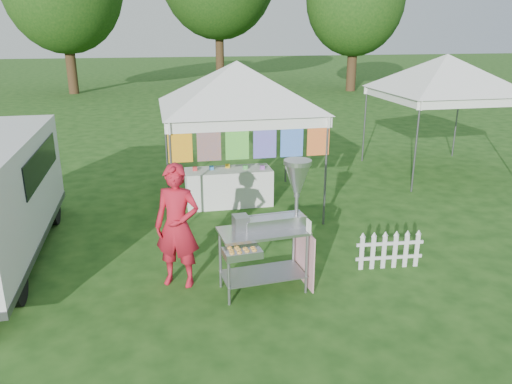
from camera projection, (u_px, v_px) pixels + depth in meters
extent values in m
plane|color=#194012|center=(278.00, 283.00, 7.44)|extent=(120.00, 120.00, 0.00)
cylinder|color=#59595E|center=(172.00, 181.00, 8.76)|extent=(0.04, 0.04, 2.10)
cylinder|color=#59595E|center=(326.00, 172.00, 9.31)|extent=(0.04, 0.04, 2.10)
cylinder|color=#59595E|center=(166.00, 145.00, 11.40)|extent=(0.04, 0.04, 2.10)
cylinder|color=#59595E|center=(286.00, 140.00, 11.95)|extent=(0.04, 0.04, 2.10)
cube|color=white|center=(251.00, 124.00, 8.74)|extent=(3.00, 0.03, 0.22)
cube|color=white|center=(227.00, 102.00, 11.38)|extent=(3.00, 0.03, 0.22)
pyramid|color=white|center=(237.00, 61.00, 9.75)|extent=(4.24, 4.24, 0.90)
cylinder|color=#59595E|center=(251.00, 120.00, 8.72)|extent=(3.00, 0.03, 0.03)
cube|color=orange|center=(180.00, 143.00, 8.58)|extent=(0.42, 0.01, 0.70)
cube|color=orange|center=(209.00, 141.00, 8.68)|extent=(0.42, 0.01, 0.70)
cube|color=#178C49|center=(237.00, 140.00, 8.78)|extent=(0.42, 0.01, 0.70)
cube|color=purple|center=(265.00, 139.00, 8.87)|extent=(0.42, 0.01, 0.70)
cube|color=blue|center=(292.00, 138.00, 8.97)|extent=(0.42, 0.01, 0.70)
cube|color=red|center=(318.00, 137.00, 9.07)|extent=(0.42, 0.01, 0.70)
cylinder|color=#59595E|center=(416.00, 147.00, 11.22)|extent=(0.04, 0.04, 2.10)
cylinder|color=#59595E|center=(365.00, 124.00, 13.86)|extent=(0.04, 0.04, 2.10)
cylinder|color=#59595E|center=(456.00, 121.00, 14.41)|extent=(0.04, 0.04, 2.10)
cube|color=white|center=(478.00, 103.00, 11.20)|extent=(3.00, 0.03, 0.22)
cube|color=white|center=(415.00, 89.00, 13.84)|extent=(3.00, 0.03, 0.22)
pyramid|color=white|center=(448.00, 54.00, 12.20)|extent=(4.24, 4.24, 0.90)
cylinder|color=#59595E|center=(478.00, 99.00, 11.17)|extent=(3.00, 0.03, 0.03)
cylinder|color=#372614|center=(70.00, 58.00, 27.96)|extent=(0.56, 0.56, 3.96)
cylinder|color=#372614|center=(220.00, 46.00, 33.28)|extent=(0.56, 0.56, 4.84)
cylinder|color=#372614|center=(352.00, 60.00, 29.26)|extent=(0.56, 0.56, 3.52)
cylinder|color=gray|center=(229.00, 275.00, 6.70)|extent=(0.04, 0.04, 0.92)
cylinder|color=gray|center=(307.00, 264.00, 7.01)|extent=(0.04, 0.04, 0.92)
cylinder|color=gray|center=(220.00, 258.00, 7.17)|extent=(0.04, 0.04, 0.92)
cylinder|color=gray|center=(294.00, 249.00, 7.48)|extent=(0.04, 0.04, 0.92)
cube|color=gray|center=(263.00, 274.00, 7.15)|extent=(1.21, 0.68, 0.02)
cube|color=#B7B7BC|center=(263.00, 231.00, 6.95)|extent=(1.28, 0.72, 0.04)
cube|color=#B7B7BC|center=(274.00, 222.00, 7.01)|extent=(0.89, 0.33, 0.15)
cube|color=gray|center=(241.00, 223.00, 6.87)|extent=(0.22, 0.24, 0.22)
cylinder|color=gray|center=(297.00, 195.00, 6.99)|extent=(0.06, 0.06, 0.92)
cone|color=#B7B7BC|center=(297.00, 178.00, 6.91)|extent=(0.40, 0.40, 0.41)
cylinder|color=#B7B7BC|center=(298.00, 162.00, 6.84)|extent=(0.42, 0.42, 0.06)
cube|color=#B7B7BC|center=(242.00, 253.00, 6.51)|extent=(0.52, 0.35, 0.10)
cube|color=#D08C95|center=(304.00, 255.00, 7.26)|extent=(0.09, 0.77, 0.83)
cube|color=white|center=(309.00, 226.00, 6.80)|extent=(0.03, 0.14, 0.18)
imported|color=#B51627|center=(177.00, 226.00, 7.13)|extent=(0.78, 0.66, 1.83)
cube|color=silver|center=(8.00, 182.00, 9.73)|extent=(1.80, 0.68, 0.85)
cube|color=black|center=(41.00, 163.00, 8.35)|extent=(0.04, 2.59, 0.52)
cube|color=black|center=(7.00, 142.00, 9.84)|extent=(1.60, 0.04, 0.52)
cylinder|color=black|center=(14.00, 283.00, 6.76)|extent=(0.21, 0.64, 0.64)
cylinder|color=black|center=(52.00, 208.00, 9.56)|extent=(0.21, 0.64, 0.64)
cube|color=silver|center=(362.00, 253.00, 7.75)|extent=(0.07, 0.03, 0.56)
cube|color=silver|center=(373.00, 253.00, 7.77)|extent=(0.07, 0.03, 0.56)
cube|color=silver|center=(384.00, 252.00, 7.79)|extent=(0.07, 0.03, 0.56)
cube|color=silver|center=(395.00, 251.00, 7.82)|extent=(0.07, 0.03, 0.56)
cube|color=silver|center=(406.00, 251.00, 7.84)|extent=(0.07, 0.03, 0.56)
cube|color=silver|center=(417.00, 250.00, 7.86)|extent=(0.07, 0.03, 0.56)
cube|color=silver|center=(389.00, 257.00, 7.84)|extent=(1.08, 0.11, 0.05)
cube|color=silver|center=(390.00, 243.00, 7.76)|extent=(1.08, 0.11, 0.05)
cube|color=white|center=(229.00, 187.00, 10.61)|extent=(1.80, 0.70, 0.78)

